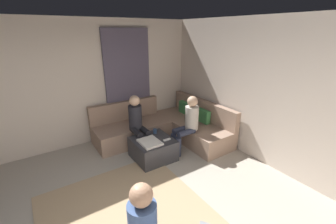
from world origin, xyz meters
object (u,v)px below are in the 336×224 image
at_px(game_remote, 167,140).
at_px(coffee_mug, 155,131).
at_px(sectional_couch, 166,127).
at_px(ottoman, 153,149).
at_px(person_on_couch_back, 188,122).
at_px(person_on_couch_side, 138,122).

bearing_deg(game_remote, coffee_mug, -174.29).
height_order(sectional_couch, ottoman, sectional_couch).
distance_m(sectional_couch, coffee_mug, 0.70).
height_order(sectional_couch, coffee_mug, sectional_couch).
height_order(ottoman, person_on_couch_back, person_on_couch_back).
bearing_deg(ottoman, person_on_couch_back, 80.70).
distance_m(ottoman, person_on_couch_back, 0.91).
bearing_deg(game_remote, ottoman, -129.29).
bearing_deg(sectional_couch, coffee_mug, -53.65).
relative_size(sectional_couch, person_on_couch_side, 2.12).
xyz_separation_m(sectional_couch, coffee_mug, (0.40, -0.54, 0.19)).
distance_m(ottoman, game_remote, 0.36).
height_order(coffee_mug, person_on_couch_side, person_on_couch_side).
bearing_deg(person_on_couch_back, coffee_mug, 59.81).
xyz_separation_m(game_remote, person_on_couch_back, (-0.05, 0.56, 0.23)).
bearing_deg(person_on_couch_side, coffee_mug, 137.07).
relative_size(game_remote, person_on_couch_side, 0.12).
xyz_separation_m(sectional_couch, ottoman, (0.62, -0.72, -0.07)).
distance_m(sectional_couch, person_on_couch_back, 0.84).
xyz_separation_m(sectional_couch, person_on_couch_back, (0.75, 0.06, 0.38)).
distance_m(sectional_couch, game_remote, 0.96).
relative_size(ottoman, coffee_mug, 8.00).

